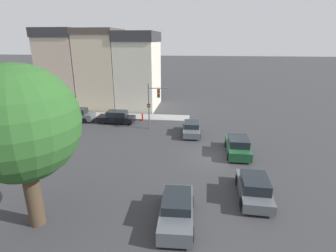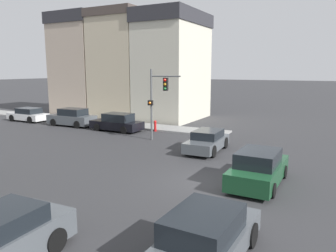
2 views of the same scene
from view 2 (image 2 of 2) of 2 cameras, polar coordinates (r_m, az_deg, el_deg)
name	(u,v)px [view 2 (image 2 of 2)]	position (r m, az deg, el deg)	size (l,w,h in m)	color
ground_plane	(209,183)	(15.11, 7.10, -9.75)	(300.00, 300.00, 0.00)	#333335
rowhouse_backdrop	(129,65)	(35.72, -6.85, 10.46)	(8.29, 16.29, 11.07)	beige
traffic_signal	(158,94)	(23.13, -1.74, 5.57)	(0.81, 2.30, 5.08)	#515456
crossing_car_1	(207,141)	(20.56, 6.82, -2.63)	(4.16, 1.98, 1.31)	#4C5156
crossing_car_2	(258,168)	(15.14, 15.48, -7.13)	(4.42, 2.00, 1.56)	#194728
crossing_car_3	(205,238)	(9.09, 6.47, -18.84)	(4.37, 2.02, 1.46)	#4C5156
parked_car_0	(117,123)	(27.48, -8.86, 0.57)	(1.95, 4.44, 1.47)	black
parked_car_1	(72,118)	(30.84, -16.38, 1.40)	(1.99, 4.47, 1.58)	#4C5156
parked_car_2	(28,115)	(35.08, -23.17, 1.80)	(1.85, 4.16, 1.32)	silver
fire_hydrant	(155,126)	(26.95, -2.25, 0.08)	(0.22, 0.22, 0.92)	red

